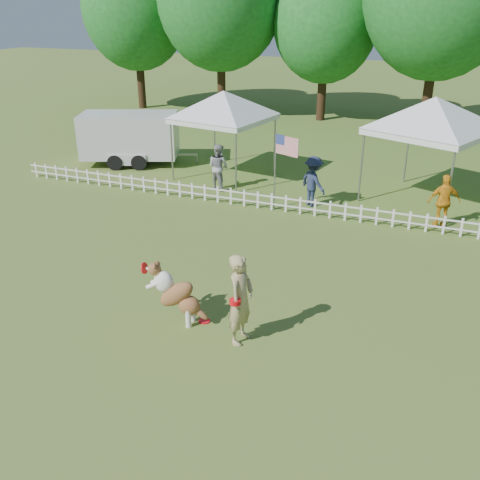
{
  "coord_description": "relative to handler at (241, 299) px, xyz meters",
  "views": [
    {
      "loc": [
        4.64,
        -9.14,
        6.46
      ],
      "look_at": [
        0.12,
        2.0,
        1.1
      ],
      "focal_mm": 40.0,
      "sensor_mm": 36.0,
      "label": 1
    }
  ],
  "objects": [
    {
      "name": "cargo_trailer",
      "position": [
        -9.44,
        10.63,
        0.12
      ],
      "size": [
        5.48,
        3.93,
        2.21
      ],
      "primitive_type": null,
      "rotation": [
        0.0,
        0.0,
        0.38
      ],
      "color": "silver",
      "rests_on": "ground"
    },
    {
      "name": "tree_far_left",
      "position": [
        -16.14,
        22.47,
        4.52
      ],
      "size": [
        6.6,
        6.6,
        11.0
      ],
      "primitive_type": null,
      "color": "#1A5B1F",
      "rests_on": "ground"
    },
    {
      "name": "picket_fence",
      "position": [
        -1.14,
        7.47,
        -0.68
      ],
      "size": [
        22.0,
        0.08,
        0.6
      ],
      "primitive_type": null,
      "color": "silver",
      "rests_on": "ground"
    },
    {
      "name": "frisbee_on_turf",
      "position": [
        -1.01,
        0.36,
        -0.97
      ],
      "size": [
        0.27,
        0.27,
        0.02
      ],
      "primitive_type": "cylinder",
      "rotation": [
        0.0,
        0.0,
        0.03
      ],
      "color": "red",
      "rests_on": "ground"
    },
    {
      "name": "dog",
      "position": [
        -1.53,
        0.14,
        -0.29
      ],
      "size": [
        1.36,
        0.53,
        1.38
      ],
      "primitive_type": null,
      "rotation": [
        0.0,
        0.0,
        0.06
      ],
      "color": "brown",
      "rests_on": "ground"
    },
    {
      "name": "handler",
      "position": [
        0.0,
        0.0,
        0.0
      ],
      "size": [
        0.52,
        0.75,
        1.96
      ],
      "primitive_type": "imported",
      "rotation": [
        0.0,
        0.0,
        1.49
      ],
      "color": "tan",
      "rests_on": "ground"
    },
    {
      "name": "tree_left",
      "position": [
        -10.14,
        21.97,
        5.02
      ],
      "size": [
        7.4,
        7.4,
        12.0
      ],
      "primitive_type": null,
      "color": "#1A5B1F",
      "rests_on": "ground"
    },
    {
      "name": "ground",
      "position": [
        -1.14,
        0.47,
        -0.98
      ],
      "size": [
        120.0,
        120.0,
        0.0
      ],
      "primitive_type": "plane",
      "color": "#446B22",
      "rests_on": "ground"
    },
    {
      "name": "tree_center_right",
      "position": [
        1.86,
        21.47,
        5.32
      ],
      "size": [
        7.6,
        7.6,
        12.6
      ],
      "primitive_type": null,
      "color": "#1A5B1F",
      "rests_on": "ground"
    },
    {
      "name": "spectator_c",
      "position": [
        3.5,
        8.09,
        -0.14
      ],
      "size": [
        1.07,
        0.73,
        1.69
      ],
      "primitive_type": "imported",
      "rotation": [
        0.0,
        0.0,
        3.5
      ],
      "color": "orange",
      "rests_on": "ground"
    },
    {
      "name": "tree_center_left",
      "position": [
        -4.14,
        22.97,
        3.92
      ],
      "size": [
        6.0,
        6.0,
        9.8
      ],
      "primitive_type": null,
      "color": "#1A5B1F",
      "rests_on": "ground"
    },
    {
      "name": "canopy_tent_left",
      "position": [
        -4.92,
        10.43,
        0.67
      ],
      "size": [
        3.7,
        3.7,
        3.31
      ],
      "primitive_type": null,
      "rotation": [
        0.0,
        0.0,
        -0.17
      ],
      "color": "white",
      "rests_on": "ground"
    },
    {
      "name": "spectator_b",
      "position": [
        -0.74,
        8.43,
        -0.11
      ],
      "size": [
        1.29,
        1.2,
        1.74
      ],
      "primitive_type": "imported",
      "rotation": [
        0.0,
        0.0,
        2.49
      ],
      "color": "#222C49",
      "rests_on": "ground"
    },
    {
      "name": "canopy_tent_right",
      "position": [
        2.74,
        10.32,
        0.8
      ],
      "size": [
        4.5,
        4.5,
        3.55
      ],
      "primitive_type": null,
      "rotation": [
        0.0,
        0.0,
        -0.4
      ],
      "color": "white",
      "rests_on": "ground"
    },
    {
      "name": "flag_pole",
      "position": [
        -1.86,
        7.64,
        0.33
      ],
      "size": [
        0.97,
        0.5,
        2.63
      ],
      "primitive_type": null,
      "rotation": [
        0.0,
        0.0,
        -0.41
      ],
      "color": "gray",
      "rests_on": "ground"
    },
    {
      "name": "spectator_a",
      "position": [
        -4.48,
        8.87,
        -0.12
      ],
      "size": [
        0.99,
        0.87,
        1.71
      ],
      "primitive_type": "imported",
      "rotation": [
        0.0,
        0.0,
        2.83
      ],
      "color": "#97979D",
      "rests_on": "ground"
    }
  ]
}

